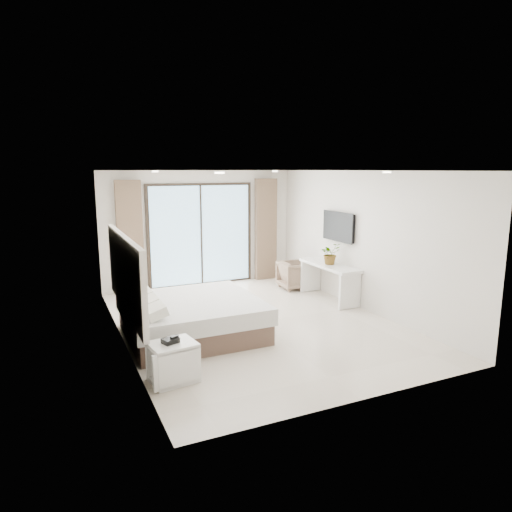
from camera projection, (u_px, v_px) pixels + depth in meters
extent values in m
plane|color=beige|center=(255.00, 322.00, 8.23)|extent=(6.20, 6.20, 0.00)
cube|color=silver|center=(200.00, 228.00, 10.75)|extent=(4.60, 0.02, 2.70)
cube|color=silver|center=(367.00, 291.00, 5.21)|extent=(4.60, 0.02, 2.70)
cube|color=silver|center=(120.00, 260.00, 7.04)|extent=(0.02, 6.20, 2.70)
cube|color=silver|center=(362.00, 240.00, 8.93)|extent=(0.02, 6.20, 2.70)
cube|color=white|center=(255.00, 171.00, 7.73)|extent=(4.60, 6.20, 0.02)
cube|color=white|center=(125.00, 274.00, 6.97)|extent=(0.08, 3.00, 1.20)
cube|color=black|center=(339.00, 226.00, 9.49)|extent=(0.06, 1.00, 0.58)
cube|color=black|center=(337.00, 227.00, 9.48)|extent=(0.02, 1.04, 0.62)
cube|color=black|center=(201.00, 235.00, 10.75)|extent=(2.56, 0.04, 2.42)
cube|color=#98D0F4|center=(201.00, 235.00, 10.72)|extent=(2.40, 0.01, 2.30)
cube|color=brown|center=(130.00, 238.00, 9.96)|extent=(0.55, 0.14, 2.50)
cube|color=brown|center=(266.00, 230.00, 11.32)|extent=(0.55, 0.14, 2.50)
cylinder|color=white|center=(220.00, 173.00, 5.59)|extent=(0.12, 0.12, 0.02)
cylinder|color=white|center=(387.00, 172.00, 6.66)|extent=(0.12, 0.12, 0.02)
cylinder|color=white|center=(155.00, 171.00, 8.80)|extent=(0.12, 0.12, 0.02)
cylinder|color=white|center=(275.00, 171.00, 9.87)|extent=(0.12, 0.12, 0.02)
cube|color=brown|center=(192.00, 326.00, 7.58)|extent=(2.07, 1.97, 0.33)
cube|color=silver|center=(192.00, 308.00, 7.52)|extent=(2.16, 2.05, 0.27)
cube|color=white|center=(156.00, 314.00, 6.58)|extent=(0.28, 0.41, 0.14)
cube|color=white|center=(149.00, 305.00, 6.98)|extent=(0.28, 0.41, 0.14)
cube|color=white|center=(143.00, 298.00, 7.38)|extent=(0.28, 0.41, 0.14)
cube|color=white|center=(138.00, 291.00, 7.78)|extent=(0.28, 0.41, 0.14)
cube|color=white|center=(172.00, 345.00, 5.86)|extent=(0.63, 0.55, 0.05)
cube|color=white|center=(174.00, 379.00, 5.95)|extent=(0.63, 0.55, 0.05)
cube|color=white|center=(177.00, 369.00, 5.72)|extent=(0.58, 0.13, 0.47)
cube|color=white|center=(169.00, 356.00, 6.09)|extent=(0.58, 0.13, 0.47)
cube|color=black|center=(170.00, 341.00, 5.85)|extent=(0.24, 0.21, 0.07)
cube|color=white|center=(329.00, 265.00, 9.56)|extent=(0.51, 1.63, 0.06)
cube|color=white|center=(350.00, 291.00, 8.97)|extent=(0.49, 0.06, 0.71)
cube|color=white|center=(311.00, 276.00, 10.28)|extent=(0.49, 0.06, 0.71)
imported|color=#33662D|center=(330.00, 256.00, 9.50)|extent=(0.44, 0.48, 0.35)
imported|color=#886B59|center=(295.00, 274.00, 10.53)|extent=(0.68, 0.72, 0.70)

